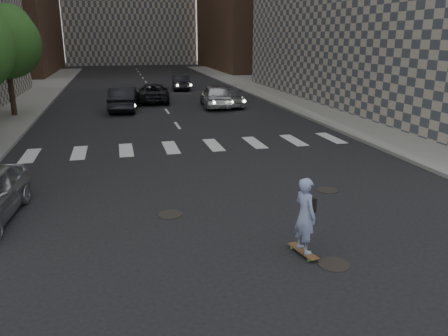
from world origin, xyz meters
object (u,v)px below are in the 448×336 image
Objects in this scene: tree_c at (6,40)px; traffic_car_a at (124,99)px; skateboarder at (305,215)px; traffic_car_d at (216,96)px; traffic_car_c at (154,93)px; traffic_car_e at (181,82)px; traffic_car_b at (228,97)px.

tree_c is 1.36× the size of traffic_car_a.
traffic_car_d is (2.87, 21.89, -0.17)m from skateboarder.
tree_c is 23.65m from skateboarder.
traffic_car_a is 1.01× the size of traffic_car_d.
traffic_car_c is (-1.20, 25.46, -0.29)m from skateboarder.
tree_c is at bearing 49.08° from traffic_car_e.
tree_c reaches higher than traffic_car_d.
traffic_car_b is 1.06× the size of traffic_car_e.
traffic_car_a is at bearing 2.19° from traffic_car_b.
traffic_car_c is (2.32, 3.58, -0.10)m from traffic_car_a.
skateboarder is 0.39× the size of traffic_car_d.
traffic_car_e is (5.49, 10.98, -0.10)m from traffic_car_a.
skateboarder is 0.42× the size of traffic_car_b.
traffic_car_c is 1.05× the size of traffic_car_d.
traffic_car_c is (-4.99, 3.43, 0.05)m from traffic_car_b.
skateboarder is at bearing -64.16° from tree_c.
traffic_car_e is at bearing -110.99° from traffic_car_a.
skateboarder is 0.39× the size of traffic_car_a.
skateboarder is at bearing 104.71° from traffic_car_a.
traffic_car_b is 0.95m from traffic_car_d.
skateboarder is 22.17m from traffic_car_a.
traffic_car_b is (13.98, 1.01, -3.99)m from tree_c.
tree_c is 10.77m from traffic_car_c.
traffic_car_d reaches higher than traffic_car_b.
tree_c is 3.51× the size of skateboarder.
tree_c is at bearing 12.96° from traffic_car_a.
traffic_car_d is at bearing 3.78° from tree_c.
skateboarder is 25.49m from traffic_car_c.
traffic_car_d is 1.13× the size of traffic_car_e.
traffic_car_c is at bearing -35.92° from traffic_car_d.
tree_c reaches higher than traffic_car_e.
traffic_car_b is 10.99m from traffic_car_e.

